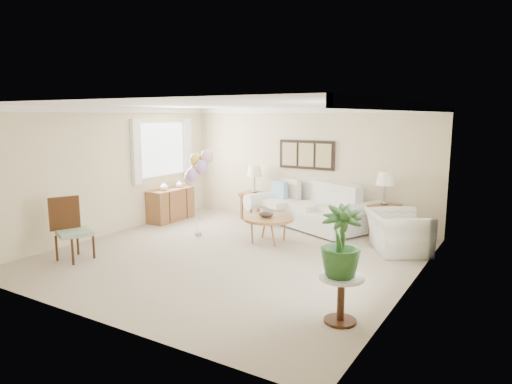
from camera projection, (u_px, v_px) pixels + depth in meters
The scene contains 18 objects.
ground_plane at pixel (233, 255), 8.01m from camera, with size 6.00×6.00×0.00m, color tan.
room_shell at pixel (230, 162), 7.87m from camera, with size 6.04×6.04×2.60m.
wall_art_triptych at pixel (306, 155), 10.25m from camera, with size 1.35×0.06×0.65m.
sofa at pixel (313, 209), 9.99m from camera, with size 3.06×1.93×0.99m.
end_table_left at pixel (254, 197), 10.78m from camera, with size 0.57×0.52×0.62m.
end_table_right at pixel (384, 209), 9.28m from camera, with size 0.58×0.53×0.64m.
lamp_left at pixel (254, 172), 10.69m from camera, with size 0.37×0.37×0.65m.
lamp_right at pixel (385, 180), 9.17m from camera, with size 0.38×0.38×0.67m.
coffee_table at pixel (268, 219), 8.77m from camera, with size 0.98×0.98×0.49m.
decor_bowl at pixel (266, 215), 8.76m from camera, with size 0.28×0.28×0.07m, color #2D2623.
armchair at pixel (398, 232), 8.16m from camera, with size 1.11×0.97×0.72m, color silver.
side_table at pixel (341, 288), 5.34m from camera, with size 0.53×0.53×0.57m.
potted_plant at pixel (341, 241), 5.24m from camera, with size 0.47×0.47×0.84m, color #1D481C.
accent_chair at pixel (71, 227), 7.71m from camera, with size 0.69×0.69×1.07m.
credenza at pixel (171, 205), 10.63m from camera, with size 0.46×1.20×0.74m.
vase_white at pixel (164, 186), 10.33m from camera, with size 0.19×0.19×0.20m, color white.
vase_sage at pixel (179, 184), 10.79m from camera, with size 0.17×0.17×0.18m, color silver.
balloon_cluster at pixel (197, 168), 9.04m from camera, with size 0.53×0.46×1.77m.
Camera 1 is at (4.36, -6.37, 2.43)m, focal length 32.00 mm.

